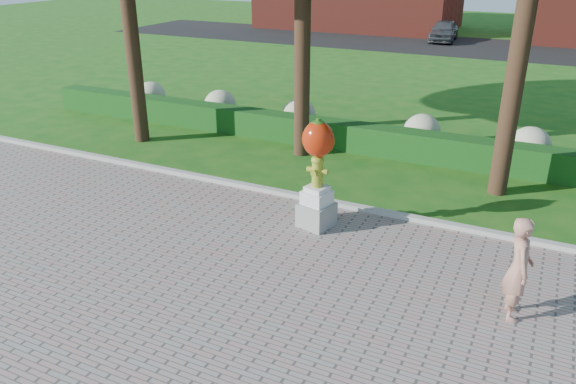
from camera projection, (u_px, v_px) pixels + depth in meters
name	position (u px, v px, depth m)	size (l,w,h in m)	color
ground	(266.00, 265.00, 10.62)	(100.00, 100.00, 0.00)	#165515
curb	(326.00, 202.00, 13.07)	(40.00, 0.18, 0.15)	#ADADA5
lawn_hedge	(378.00, 140.00, 16.24)	(24.00, 0.70, 0.80)	#113E11
hydrangea_row	(407.00, 129.00, 16.78)	(20.10, 1.10, 0.99)	#A7A981
street	(483.00, 48.00, 33.75)	(50.00, 8.00, 0.02)	black
hydrant_sculpture	(317.00, 171.00, 11.54)	(0.79, 0.79, 2.38)	gray
woman	(519.00, 268.00, 8.76)	(0.64, 0.42, 1.75)	tan
parked_car	(444.00, 31.00, 35.80)	(1.57, 3.90, 1.33)	#43464B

